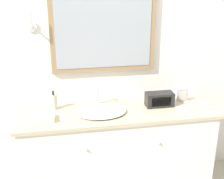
% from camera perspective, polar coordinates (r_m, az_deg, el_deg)
% --- Properties ---
extents(wall_back, '(8.00, 0.18, 2.55)m').
position_cam_1_polar(wall_back, '(2.91, -0.26, 6.45)').
color(wall_back, white).
rests_on(wall_back, ground_plane).
extents(vanity_counter, '(1.77, 0.56, 0.85)m').
position_cam_1_polar(vanity_counter, '(2.97, 0.86, -11.25)').
color(vanity_counter, white).
rests_on(vanity_counter, ground_plane).
extents(sink_basin, '(0.45, 0.39, 0.19)m').
position_cam_1_polar(sink_basin, '(2.72, -2.08, -3.85)').
color(sink_basin, white).
rests_on(sink_basin, vanity_counter).
extents(soap_bottle, '(0.06, 0.06, 0.18)m').
position_cam_1_polar(soap_bottle, '(2.81, -10.60, -2.21)').
color(soap_bottle, beige).
rests_on(soap_bottle, vanity_counter).
extents(appliance_box, '(0.25, 0.12, 0.13)m').
position_cam_1_polar(appliance_box, '(2.87, 8.68, -1.79)').
color(appliance_box, black).
rests_on(appliance_box, vanity_counter).
extents(picture_frame, '(0.11, 0.01, 0.13)m').
position_cam_1_polar(picture_frame, '(3.00, 12.77, -1.03)').
color(picture_frame, '#B2B2B7').
rests_on(picture_frame, vanity_counter).
extents(hand_towel_near_sink, '(0.17, 0.14, 0.04)m').
position_cam_1_polar(hand_towel_near_sink, '(2.64, -12.32, -5.19)').
color(hand_towel_near_sink, silver).
rests_on(hand_towel_near_sink, vanity_counter).
extents(metal_tray, '(0.16, 0.10, 0.01)m').
position_cam_1_polar(metal_tray, '(2.87, 13.30, -3.39)').
color(metal_tray, '#ADADB2').
rests_on(metal_tray, vanity_counter).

